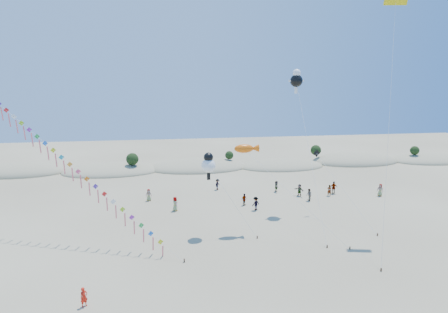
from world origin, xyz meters
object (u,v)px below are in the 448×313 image
(fish_kite, at_px, (247,149))
(flyer_foreground, at_px, (84,297))
(parafoil_kite, at_px, (395,6))
(kite_train, at_px, (46,145))

(fish_kite, relative_size, flyer_foreground, 6.93)
(parafoil_kite, bearing_deg, flyer_foreground, -158.64)
(fish_kite, relative_size, parafoil_kite, 0.42)
(flyer_foreground, bearing_deg, parafoil_kite, -16.60)
(parafoil_kite, relative_size, flyer_foreground, 16.36)
(fish_kite, distance_m, flyer_foreground, 21.54)
(fish_kite, bearing_deg, parafoil_kite, -3.36)
(kite_train, distance_m, parafoil_kite, 39.42)
(parafoil_kite, bearing_deg, fish_kite, 176.64)
(kite_train, relative_size, flyer_foreground, 17.14)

